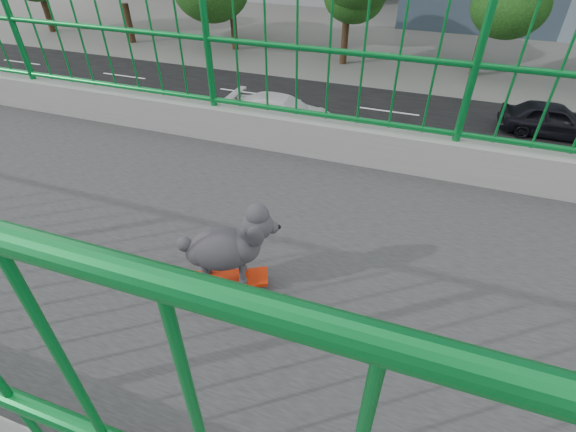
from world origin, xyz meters
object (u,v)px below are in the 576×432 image
at_px(poodle, 227,245).
at_px(car_4, 552,119).
at_px(skateboard, 226,280).
at_px(car_3, 282,112).
at_px(car_7, 50,108).
at_px(car_0, 69,214).
at_px(car_2, 552,192).

bearing_deg(poodle, car_4, 138.39).
height_order(skateboard, poodle, poodle).
bearing_deg(car_3, car_7, 106.93).
bearing_deg(car_7, car_0, -133.20).
height_order(skateboard, car_3, skateboard).
bearing_deg(car_3, car_0, 158.93).
bearing_deg(car_2, car_7, 90.00).
distance_m(car_0, car_2, 15.95).
relative_size(car_0, car_4, 1.01).
relative_size(poodle, car_4, 0.11).
distance_m(car_2, car_4, 6.45).
bearing_deg(poodle, car_7, -151.65).
distance_m(car_2, car_3, 11.37).
bearing_deg(car_4, skateboard, 161.64).
xyz_separation_m(car_0, car_4, (-12.80, 15.44, -0.01)).
bearing_deg(car_2, poodle, 156.63).
bearing_deg(skateboard, car_2, 133.24).
bearing_deg(car_7, car_4, -73.96).
height_order(car_0, car_3, car_0).
relative_size(poodle, car_7, 0.10).
bearing_deg(car_3, skateboard, -161.10).
xyz_separation_m(poodle, car_4, (-19.03, 6.29, -6.55)).
bearing_deg(poodle, car_2, 133.32).
bearing_deg(poodle, car_0, -147.55).
relative_size(car_0, car_3, 0.89).
distance_m(skateboard, car_2, 15.16).
bearing_deg(car_0, car_3, 158.93).
height_order(skateboard, car_0, skateboard).
xyz_separation_m(car_2, car_4, (-6.40, 0.84, 0.03)).
bearing_deg(skateboard, car_3, 175.59).
bearing_deg(car_4, car_3, 105.24).
height_order(poodle, car_7, poodle).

